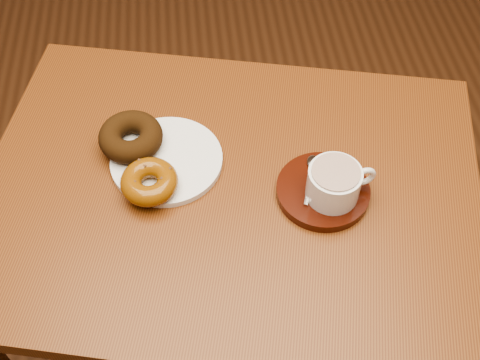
{
  "coord_description": "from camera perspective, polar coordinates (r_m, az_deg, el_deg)",
  "views": [
    {
      "loc": [
        0.03,
        -0.49,
        1.69
      ],
      "look_at": [
        0.1,
        0.14,
        0.85
      ],
      "focal_mm": 45.0,
      "sensor_mm": 36.0,
      "label": 1
    }
  ],
  "objects": [
    {
      "name": "donut_cinnamon",
      "position": [
        1.11,
        -10.32,
        4.06
      ],
      "size": [
        0.14,
        0.14,
        0.04
      ],
      "primitive_type": "torus",
      "rotation": [
        0.0,
        0.0,
        -0.18
      ],
      "color": "black",
      "rests_on": "donut_plate"
    },
    {
      "name": "cafe_table",
      "position": [
        1.17,
        -0.97,
        -4.59
      ],
      "size": [
        1.02,
        0.85,
        0.83
      ],
      "rotation": [
        0.0,
        0.0,
        -0.23
      ],
      "color": "brown",
      "rests_on": "ground"
    },
    {
      "name": "coffee_cup",
      "position": [
        1.02,
        8.97,
        -0.26
      ],
      "size": [
        0.12,
        0.09,
        0.06
      ],
      "rotation": [
        0.0,
        0.0,
        0.13
      ],
      "color": "white",
      "rests_on": "saucer"
    },
    {
      "name": "teaspoon",
      "position": [
        1.07,
        6.93,
        1.23
      ],
      "size": [
        0.05,
        0.11,
        0.01
      ],
      "rotation": [
        0.0,
        0.0,
        -0.32
      ],
      "color": "silver",
      "rests_on": "saucer"
    },
    {
      "name": "donut_plate",
      "position": [
        1.1,
        -6.97,
        1.88
      ],
      "size": [
        0.28,
        0.28,
        0.01
      ],
      "primitive_type": "cylinder",
      "rotation": [
        0.0,
        0.0,
        -0.48
      ],
      "color": "white",
      "rests_on": "cafe_table"
    },
    {
      "name": "saucer",
      "position": [
        1.06,
        7.85,
        -1.04
      ],
      "size": [
        0.21,
        0.21,
        0.02
      ],
      "primitive_type": "cylinder",
      "rotation": [
        0.0,
        0.0,
        -0.38
      ],
      "color": "#320F06",
      "rests_on": "cafe_table"
    },
    {
      "name": "donut_caramel",
      "position": [
        1.05,
        -8.59,
        -0.16
      ],
      "size": [
        0.12,
        0.12,
        0.04
      ],
      "rotation": [
        0.0,
        0.0,
        0.16
      ],
      "color": "brown",
      "rests_on": "donut_plate"
    }
  ]
}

